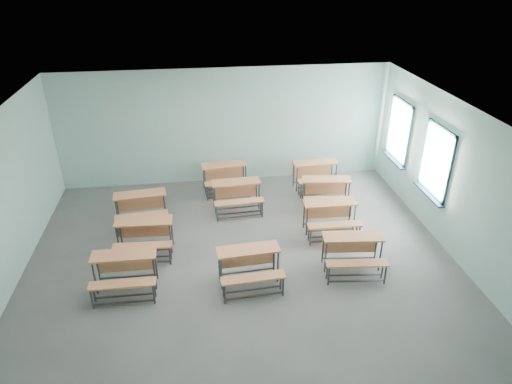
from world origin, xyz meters
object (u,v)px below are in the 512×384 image
at_px(desk_unit_r0c0, 124,268).
at_px(desk_unit_r3c2, 316,172).
at_px(desk_unit_r3c1, 225,174).
at_px(desk_unit_r2c1, 237,192).
at_px(desk_unit_r2c2, 327,189).
at_px(desk_unit_r1c0, 144,233).
at_px(desk_unit_r0c1, 249,263).
at_px(desk_unit_r2c0, 141,205).
at_px(desk_unit_r0c2, 353,249).
at_px(desk_unit_r1c2, 331,214).

xyz_separation_m(desk_unit_r0c0, desk_unit_r3c2, (4.70, 3.67, 0.00)).
relative_size(desk_unit_r3c1, desk_unit_r3c2, 1.02).
relative_size(desk_unit_r2c1, desk_unit_r2c2, 0.96).
height_order(desk_unit_r1c0, desk_unit_r2c1, same).
bearing_deg(desk_unit_r0c1, desk_unit_r2c0, 127.20).
bearing_deg(desk_unit_r3c2, desk_unit_r0c0, -145.28).
bearing_deg(desk_unit_r3c2, desk_unit_r0c2, -96.30).
bearing_deg(desk_unit_r1c0, desk_unit_r3c1, 57.04).
bearing_deg(desk_unit_r2c2, desk_unit_r0c2, -86.43).
xyz_separation_m(desk_unit_r0c2, desk_unit_r2c0, (-4.40, 2.46, 0.00)).
xyz_separation_m(desk_unit_r0c2, desk_unit_r1c2, (-0.05, 1.44, 0.00)).
distance_m(desk_unit_r3c1, desk_unit_r3c2, 2.48).
height_order(desk_unit_r0c1, desk_unit_r1c0, same).
bearing_deg(desk_unit_r2c2, desk_unit_r0c1, -122.19).
distance_m(desk_unit_r1c0, desk_unit_r3c2, 5.07).
relative_size(desk_unit_r1c0, desk_unit_r1c2, 1.02).
height_order(desk_unit_r0c1, desk_unit_r2c1, same).
bearing_deg(desk_unit_r2c1, desk_unit_r0c2, -56.21).
bearing_deg(desk_unit_r0c1, desk_unit_r1c0, 143.41).
bearing_deg(desk_unit_r2c0, desk_unit_r3c2, 9.06).
relative_size(desk_unit_r2c0, desk_unit_r3c2, 1.02).
xyz_separation_m(desk_unit_r2c0, desk_unit_r2c1, (2.33, 0.33, 0.00)).
bearing_deg(desk_unit_r1c0, desk_unit_r2c1, 39.35).
distance_m(desk_unit_r0c0, desk_unit_r3c1, 4.49).
bearing_deg(desk_unit_r3c1, desk_unit_r1c2, -53.02).
height_order(desk_unit_r0c2, desk_unit_r3c2, same).
bearing_deg(desk_unit_r2c0, desk_unit_r0c0, -98.08).
distance_m(desk_unit_r1c2, desk_unit_r3c2, 2.25).
bearing_deg(desk_unit_r3c1, desk_unit_r0c2, -64.85).
bearing_deg(desk_unit_r1c0, desk_unit_r0c1, -30.03).
distance_m(desk_unit_r0c1, desk_unit_r3c2, 4.48).
height_order(desk_unit_r1c0, desk_unit_r2c2, same).
height_order(desk_unit_r2c0, desk_unit_r3c2, same).
height_order(desk_unit_r1c0, desk_unit_r3c1, same).
bearing_deg(desk_unit_r2c1, desk_unit_r2c2, -7.12).
relative_size(desk_unit_r1c0, desk_unit_r2c2, 0.96).
distance_m(desk_unit_r0c2, desk_unit_r3c1, 4.52).
distance_m(desk_unit_r0c1, desk_unit_r2c1, 2.95).
distance_m(desk_unit_r1c2, desk_unit_r2c1, 2.43).
bearing_deg(desk_unit_r1c0, desk_unit_r1c2, 6.15).
distance_m(desk_unit_r0c2, desk_unit_r3c2, 3.67).
xyz_separation_m(desk_unit_r2c1, desk_unit_r3c1, (-0.20, 1.11, 0.00)).
relative_size(desk_unit_r0c2, desk_unit_r2c2, 0.98).
bearing_deg(desk_unit_r3c1, desk_unit_r2c0, -151.09).
relative_size(desk_unit_r0c1, desk_unit_r1c2, 1.03).
height_order(desk_unit_r0c2, desk_unit_r1c2, same).
xyz_separation_m(desk_unit_r1c2, desk_unit_r3c1, (-2.23, 2.46, 0.00)).
bearing_deg(desk_unit_r1c2, desk_unit_r2c2, 80.03).
relative_size(desk_unit_r1c2, desk_unit_r3c1, 0.96).
relative_size(desk_unit_r0c0, desk_unit_r1c2, 0.99).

